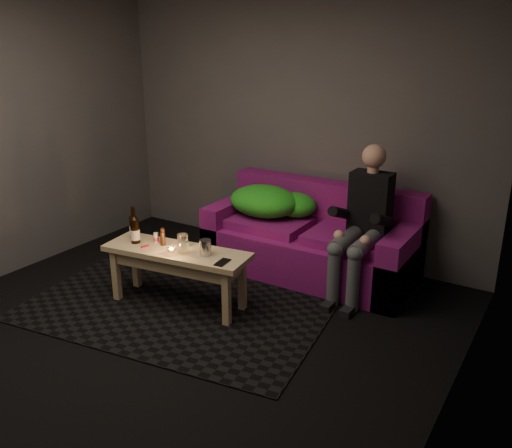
{
  "coord_description": "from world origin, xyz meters",
  "views": [
    {
      "loc": [
        2.48,
        -2.5,
        2.14
      ],
      "look_at": [
        0.09,
        1.34,
        0.56
      ],
      "focal_mm": 38.0,
      "sensor_mm": 36.0,
      "label": 1
    }
  ],
  "objects_px": {
    "person": "(363,220)",
    "beer_bottle_a": "(134,226)",
    "coffee_table": "(177,259)",
    "beer_bottle_b": "(135,230)",
    "steel_cup": "(205,248)",
    "sofa": "(312,242)"
  },
  "relations": [
    {
      "from": "beer_bottle_b",
      "to": "coffee_table",
      "type": "bearing_deg",
      "value": 9.22
    },
    {
      "from": "coffee_table",
      "to": "person",
      "type": "bearing_deg",
      "value": 41.44
    },
    {
      "from": "beer_bottle_b",
      "to": "beer_bottle_a",
      "type": "bearing_deg",
      "value": 139.43
    },
    {
      "from": "person",
      "to": "beer_bottle_a",
      "type": "height_order",
      "value": "person"
    },
    {
      "from": "beer_bottle_b",
      "to": "steel_cup",
      "type": "bearing_deg",
      "value": 7.82
    },
    {
      "from": "beer_bottle_a",
      "to": "person",
      "type": "bearing_deg",
      "value": 31.64
    },
    {
      "from": "coffee_table",
      "to": "beer_bottle_b",
      "type": "bearing_deg",
      "value": -170.78
    },
    {
      "from": "sofa",
      "to": "person",
      "type": "relative_size",
      "value": 1.5
    },
    {
      "from": "coffee_table",
      "to": "beer_bottle_a",
      "type": "distance_m",
      "value": 0.52
    },
    {
      "from": "sofa",
      "to": "coffee_table",
      "type": "height_order",
      "value": "sofa"
    },
    {
      "from": "beer_bottle_a",
      "to": "coffee_table",
      "type": "bearing_deg",
      "value": -2.31
    },
    {
      "from": "person",
      "to": "beer_bottle_a",
      "type": "xyz_separation_m",
      "value": [
        -1.66,
        -1.02,
        -0.06
      ]
    },
    {
      "from": "person",
      "to": "beer_bottle_b",
      "type": "xyz_separation_m",
      "value": [
        -1.57,
        -1.11,
        -0.05
      ]
    },
    {
      "from": "person",
      "to": "beer_bottle_a",
      "type": "bearing_deg",
      "value": -148.36
    },
    {
      "from": "coffee_table",
      "to": "steel_cup",
      "type": "xyz_separation_m",
      "value": [
        0.27,
        0.03,
        0.15
      ]
    },
    {
      "from": "person",
      "to": "beer_bottle_a",
      "type": "relative_size",
      "value": 4.63
    },
    {
      "from": "person",
      "to": "steel_cup",
      "type": "relative_size",
      "value": 10.07
    },
    {
      "from": "sofa",
      "to": "beer_bottle_b",
      "type": "xyz_separation_m",
      "value": [
        -1.03,
        -1.26,
        0.31
      ]
    },
    {
      "from": "person",
      "to": "beer_bottle_b",
      "type": "bearing_deg",
      "value": -144.78
    },
    {
      "from": "beer_bottle_a",
      "to": "steel_cup",
      "type": "distance_m",
      "value": 0.75
    },
    {
      "from": "beer_bottle_a",
      "to": "beer_bottle_b",
      "type": "height_order",
      "value": "beer_bottle_b"
    },
    {
      "from": "sofa",
      "to": "beer_bottle_a",
      "type": "height_order",
      "value": "sofa"
    }
  ]
}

